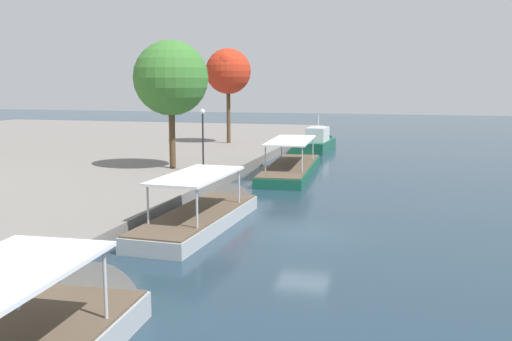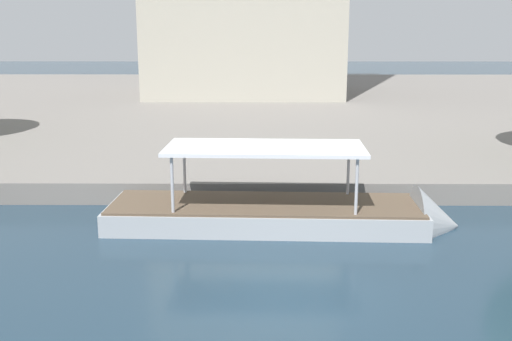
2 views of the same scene
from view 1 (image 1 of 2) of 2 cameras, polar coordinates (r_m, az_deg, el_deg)
name	(u,v)px [view 1 (image 1 of 2)]	position (r m, az deg, el deg)	size (l,w,h in m)	color
ground_plane	(303,232)	(27.44, 4.79, -6.23)	(220.00, 220.00, 0.00)	#1E3342
tour_boat_2	(206,219)	(29.22, -5.07, -4.87)	(11.63, 3.37, 3.96)	#9EA3A8
tour_boat_3	(293,168)	(45.81, 3.74, 0.21)	(14.86, 4.15, 4.10)	#14513D
motor_yacht_4	(319,144)	(61.13, 6.39, 2.71)	(8.77, 2.78, 4.64)	#14513D
lamp_post	(203,136)	(40.27, -5.37, 3.43)	(0.36, 0.36, 4.49)	black
tree_2	(171,79)	(42.30, -8.58, 9.09)	(5.49, 5.49, 9.41)	#4C3823
tree_3	(227,71)	(60.04, -2.89, 9.99)	(4.76, 4.76, 9.93)	#4C3823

